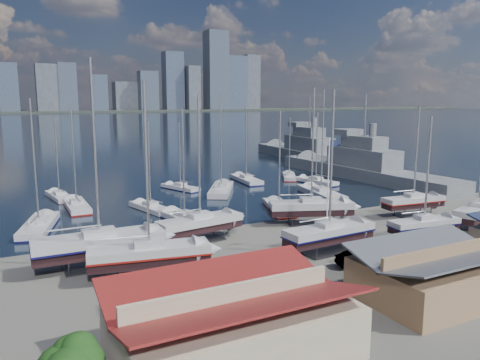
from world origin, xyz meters
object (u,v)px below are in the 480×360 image
naval_ship_east (362,170)px  car_a (285,275)px  flagpole (329,186)px  sailboat_cradle_0 (100,244)px  naval_ship_west (308,153)px

naval_ship_east → car_a: naval_ship_east is taller
car_a → flagpole: bearing=18.4°
sailboat_cradle_0 → car_a: sailboat_cradle_0 is taller
sailboat_cradle_0 → flagpole: sailboat_cradle_0 is taller
naval_ship_east → flagpole: bearing=132.0°
flagpole → naval_ship_west: bearing=55.9°
naval_ship_west → car_a: bearing=146.9°
naval_ship_east → car_a: (-42.63, -38.12, -0.96)m
sailboat_cradle_0 → car_a: (13.05, -11.23, -1.52)m
naval_ship_east → naval_ship_west: bearing=-16.4°
naval_ship_west → flagpole: bearing=149.7°
naval_ship_west → car_a: size_ratio=10.88×
sailboat_cradle_0 → car_a: 17.28m
sailboat_cradle_0 → car_a: bearing=-39.8°
naval_ship_east → naval_ship_west: (7.52, 28.64, -0.00)m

